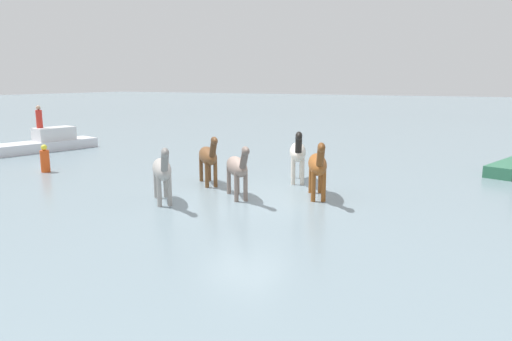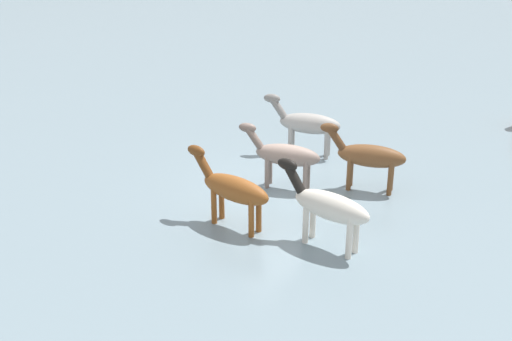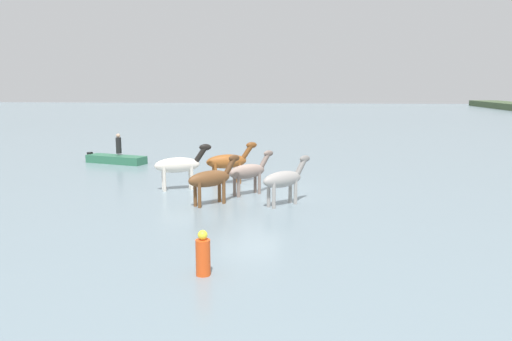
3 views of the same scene
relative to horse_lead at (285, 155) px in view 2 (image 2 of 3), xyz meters
name	(u,v)px [view 2 (image 2 of 3)]	position (x,y,z in m)	size (l,w,h in m)	color
ground_plane	(275,189)	(-0.28, 0.01, -1.00)	(218.29, 218.29, 0.00)	gray
horse_lead	(285,155)	(0.00, 0.00, 0.00)	(1.87, 1.94, 1.81)	gray
horse_rear_stallion	(233,189)	(-2.25, -1.22, 0.07)	(1.42, 2.41, 1.94)	brown
horse_mid_herd	(307,124)	(1.74, 1.58, 0.03)	(1.95, 1.96, 1.86)	#9E9993
horse_dark_mare	(368,156)	(1.93, -1.23, 0.03)	(1.96, 1.97, 1.87)	brown
horse_chestnut_trailing	(328,206)	(-0.73, -3.17, 0.10)	(1.43, 2.50, 2.00)	silver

